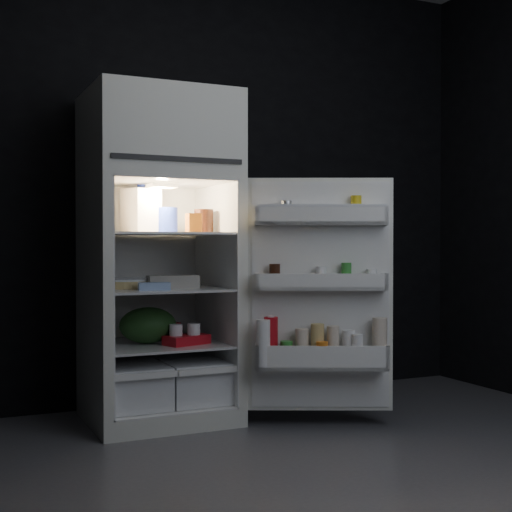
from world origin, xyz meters
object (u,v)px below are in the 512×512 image
egg_carton (173,282)px  yogurt_tray (187,340)px  refrigerator (157,246)px  fridge_door (320,298)px  milk_jug (141,211)px

egg_carton → yogurt_tray: (0.06, -0.04, -0.31)m
refrigerator → fridge_door: bearing=-36.8°
refrigerator → egg_carton: (0.05, -0.12, -0.19)m
refrigerator → milk_jug: (-0.07, 0.05, 0.19)m
refrigerator → fridge_door: 0.94m
egg_carton → yogurt_tray: size_ratio=1.15×
refrigerator → yogurt_tray: (0.11, -0.16, -0.50)m
fridge_door → milk_jug: size_ratio=5.08×
refrigerator → milk_jug: bearing=143.8°
milk_jug → yogurt_tray: size_ratio=1.01×
milk_jug → fridge_door: bearing=-57.0°
refrigerator → yogurt_tray: 0.54m
refrigerator → fridge_door: (0.72, -0.54, -0.28)m
refrigerator → egg_carton: 0.23m
fridge_door → yogurt_tray: 0.75m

